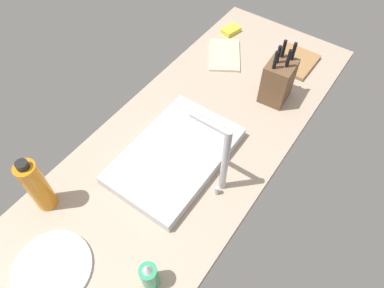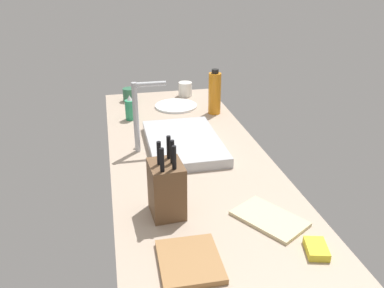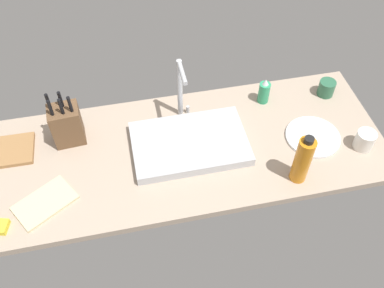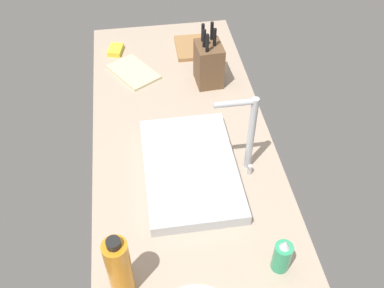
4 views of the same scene
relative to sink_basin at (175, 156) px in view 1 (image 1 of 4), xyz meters
The scene contains 10 objects.
countertop_slab 8.40cm from the sink_basin, behind, with size 186.95×67.91×3.50cm, color tan.
sink_basin is the anchor object (origin of this frame).
faucet 25.17cm from the sink_basin, 89.75° to the left, with size 5.50×14.60×31.45cm.
knife_block 53.60cm from the sink_basin, 163.13° to the left, with size 13.43×11.48×26.37cm.
cutting_board 78.03cm from the sink_basin, behind, with size 20.05×17.25×1.80cm, color #9E7042.
soap_bottle 45.57cm from the sink_basin, 27.46° to the left, with size 5.36×5.36×13.42cm.
water_bottle 48.47cm from the sink_basin, 31.99° to the right, with size 6.87×6.87×24.77cm.
dinner_plate 55.34cm from the sink_basin, ahead, with size 24.29×24.29×1.20cm, color white.
dish_towel 64.12cm from the sink_basin, 164.88° to the right, with size 22.94×14.30×1.20cm, color beige.
dish_sponge 83.32cm from the sink_basin, 163.22° to the right, with size 9.00×6.00×2.40cm, color yellow.
Camera 1 is at (65.11, 48.94, 113.51)cm, focal length 32.76 mm.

